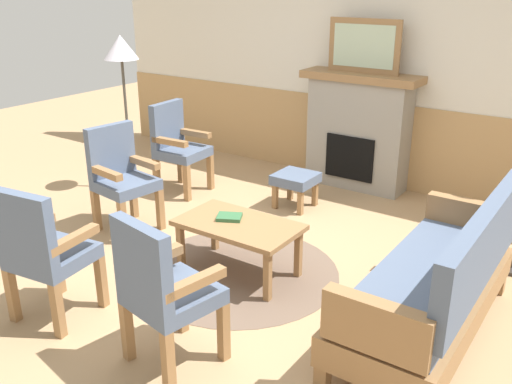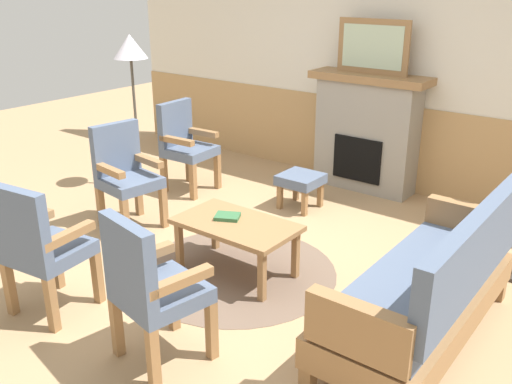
{
  "view_description": "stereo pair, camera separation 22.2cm",
  "coord_description": "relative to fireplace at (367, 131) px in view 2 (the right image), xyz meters",
  "views": [
    {
      "loc": [
        2.49,
        -3.27,
        2.24
      ],
      "look_at": [
        0.0,
        0.35,
        0.55
      ],
      "focal_mm": 39.41,
      "sensor_mm": 36.0,
      "label": 1
    },
    {
      "loc": [
        2.67,
        -3.14,
        2.24
      ],
      "look_at": [
        0.0,
        0.35,
        0.55
      ],
      "focal_mm": 39.41,
      "sensor_mm": 36.0,
      "label": 2
    }
  ],
  "objects": [
    {
      "name": "book_on_table",
      "position": [
        -0.0,
        -2.37,
        -0.2
      ],
      "size": [
        0.24,
        0.22,
        0.03
      ],
      "primitive_type": "cube",
      "rotation": [
        0.0,
        0.0,
        0.48
      ],
      "color": "#33663D",
      "rests_on": "coffee_table"
    },
    {
      "name": "wall_back",
      "position": [
        0.0,
        0.25,
        0.66
      ],
      "size": [
        7.2,
        0.14,
        2.7
      ],
      "color": "silver",
      "rests_on": "ground_plane"
    },
    {
      "name": "ground_plane",
      "position": [
        0.0,
        -2.35,
        -0.65
      ],
      "size": [
        14.0,
        14.0,
        0.0
      ],
      "primitive_type": "plane",
      "color": "tan"
    },
    {
      "name": "armchair_front_center",
      "position": [
        0.41,
        -3.57,
        -0.11
      ],
      "size": [
        0.56,
        0.56,
        0.98
      ],
      "color": "olive",
      "rests_on": "ground_plane"
    },
    {
      "name": "footstool",
      "position": [
        -0.24,
        -0.94,
        -0.37
      ],
      "size": [
        0.4,
        0.4,
        0.36
      ],
      "color": "olive",
      "rests_on": "ground_plane"
    },
    {
      "name": "armchair_front_left",
      "position": [
        -0.59,
        -3.65,
        -0.11
      ],
      "size": [
        0.54,
        0.54,
        0.98
      ],
      "color": "olive",
      "rests_on": "ground_plane"
    },
    {
      "name": "fireplace",
      "position": [
        0.0,
        0.0,
        0.0
      ],
      "size": [
        1.3,
        0.44,
        1.28
      ],
      "color": "gray",
      "rests_on": "ground_plane"
    },
    {
      "name": "armchair_by_window_left",
      "position": [
        -1.31,
        -2.3,
        -0.11
      ],
      "size": [
        0.54,
        0.54,
        0.98
      ],
      "color": "olive",
      "rests_on": "ground_plane"
    },
    {
      "name": "round_rug",
      "position": [
        0.1,
        -2.39,
        -0.65
      ],
      "size": [
        1.61,
        1.61,
        0.01
      ],
      "primitive_type": "cylinder",
      "color": "brown",
      "rests_on": "ground_plane"
    },
    {
      "name": "framed_picture",
      "position": [
        0.0,
        0.0,
        0.91
      ],
      "size": [
        0.8,
        0.04,
        0.56
      ],
      "color": "olive",
      "rests_on": "fireplace"
    },
    {
      "name": "floor_lamp_by_chairs",
      "position": [
        -2.06,
        -1.49,
        0.8
      ],
      "size": [
        0.36,
        0.36,
        1.68
      ],
      "color": "#332D28",
      "rests_on": "ground_plane"
    },
    {
      "name": "couch",
      "position": [
        1.65,
        -2.37,
        -0.26
      ],
      "size": [
        0.7,
        1.8,
        0.98
      ],
      "color": "olive",
      "rests_on": "ground_plane"
    },
    {
      "name": "armchair_near_fireplace",
      "position": [
        -1.56,
        -1.24,
        -0.11
      ],
      "size": [
        0.5,
        0.5,
        0.98
      ],
      "color": "olive",
      "rests_on": "ground_plane"
    },
    {
      "name": "coffee_table",
      "position": [
        0.1,
        -2.39,
        -0.27
      ],
      "size": [
        0.96,
        0.56,
        0.44
      ],
      "color": "olive",
      "rests_on": "ground_plane"
    }
  ]
}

